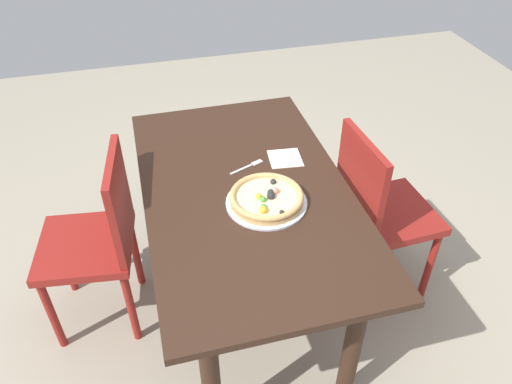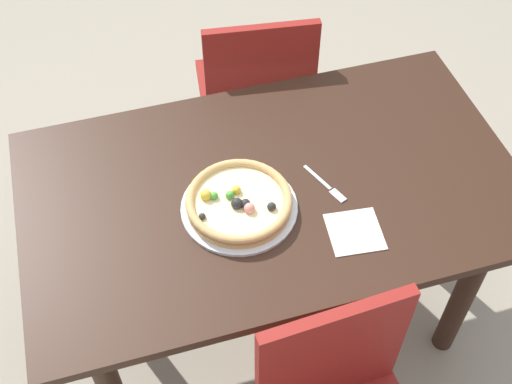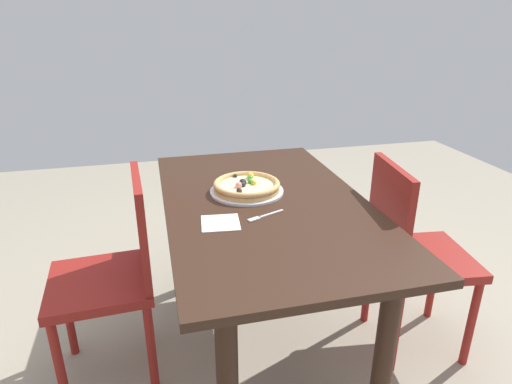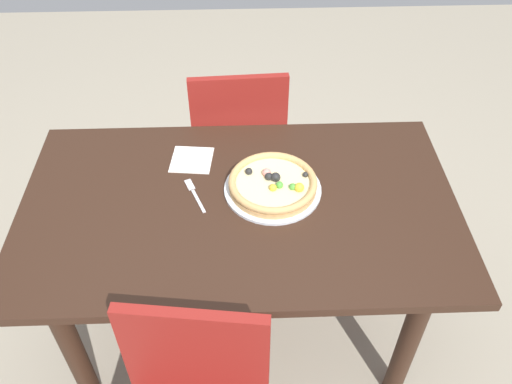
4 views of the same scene
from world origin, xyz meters
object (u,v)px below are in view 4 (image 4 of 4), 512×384
pizza (273,183)px  napkin (192,160)px  fork (194,193)px  plate (273,189)px  dining_table (240,228)px  chair_far (238,142)px

pizza → napkin: 0.32m
fork → napkin: fork is taller
plate → fork: (-0.26, -0.01, -0.00)m
dining_table → pizza: bearing=26.3°
dining_table → chair_far: chair_far is taller
dining_table → plate: bearing=26.3°
plate → fork: bearing=-178.8°
plate → napkin: bearing=149.3°
dining_table → fork: 0.20m
dining_table → fork: fork is taller
dining_table → pizza: (0.11, 0.06, 0.15)m
chair_far → napkin: (-0.16, -0.41, 0.25)m
chair_far → fork: size_ratio=5.64×
fork → pizza: bearing=-111.1°
plate → fork: plate is taller
plate → fork: size_ratio=2.01×
pizza → fork: (-0.26, -0.01, -0.03)m
pizza → fork: 0.26m
pizza → fork: bearing=-178.8°
pizza → plate: bearing=-168.1°
dining_table → plate: plate is taller
chair_far → plate: chair_far is taller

